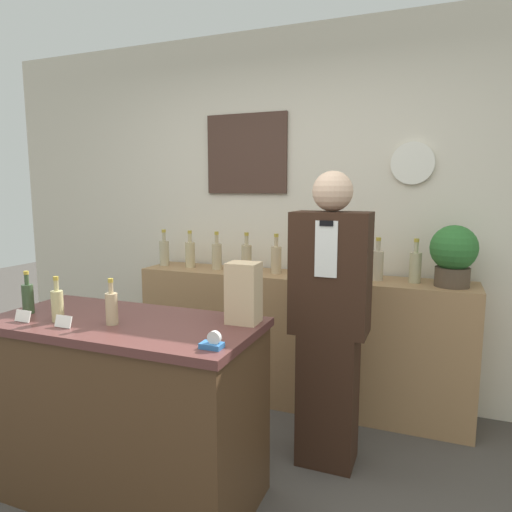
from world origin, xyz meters
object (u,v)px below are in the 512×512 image
shopkeeper (330,322)px  tape_dispenser (213,343)px  paper_bag (244,293)px  potted_plant (454,253)px

shopkeeper → tape_dispenser: bearing=-108.8°
paper_bag → potted_plant: bearing=49.4°
shopkeeper → paper_bag: (-0.31, -0.47, 0.24)m
paper_bag → tape_dispenser: bearing=-86.3°
tape_dispenser → shopkeeper: bearing=71.2°
shopkeeper → tape_dispenser: 0.90m
potted_plant → tape_dispenser: (-0.91, -1.47, -0.22)m
tape_dispenser → paper_bag: bearing=93.7°
shopkeeper → tape_dispenser: (-0.29, -0.85, 0.12)m
paper_bag → tape_dispenser: 0.39m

